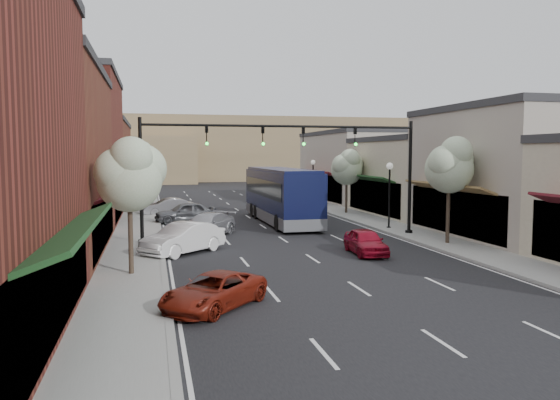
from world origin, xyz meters
TOP-DOWN VIEW (x-y plane):
  - ground at (0.00, 0.00)m, footprint 160.00×160.00m
  - sidewalk_left at (-8.40, 18.50)m, footprint 2.80×73.00m
  - sidewalk_right at (8.40, 18.50)m, footprint 2.80×73.00m
  - curb_left at (-7.00, 18.50)m, footprint 0.25×73.00m
  - curb_right at (7.00, 18.50)m, footprint 0.25×73.00m
  - bldg_left_midnear at (-14.23, 6.00)m, footprint 10.14×14.10m
  - bldg_left_midfar at (-14.24, 20.00)m, footprint 10.14×14.10m
  - bldg_left_far at (-14.22, 36.00)m, footprint 10.14×18.10m
  - bldg_right_midnear at (13.72, 6.00)m, footprint 9.14×12.10m
  - bldg_right_midfar at (13.70, 18.00)m, footprint 9.14×12.10m
  - bldg_right_far at (13.71, 32.00)m, footprint 9.14×16.10m
  - hill_far at (0.00, 90.00)m, footprint 120.00×30.00m
  - hill_near at (-25.00, 78.00)m, footprint 50.00×20.00m
  - signal_mast_right at (5.62, 8.00)m, footprint 8.22×0.46m
  - signal_mast_left at (-5.62, 8.00)m, footprint 8.22×0.46m
  - tree_right_near at (8.35, 3.94)m, footprint 2.85×2.65m
  - tree_right_far at (8.35, 19.94)m, footprint 2.85×2.65m
  - tree_left_near at (-8.25, -0.06)m, footprint 2.85×2.65m
  - tree_left_far at (-8.25, 25.94)m, footprint 2.85×2.65m
  - lamp_post_near at (7.80, 10.50)m, footprint 0.44×0.44m
  - lamp_post_far at (7.80, 28.00)m, footprint 0.44×0.44m
  - coach_bus at (1.72, 15.88)m, footprint 2.97×12.96m
  - red_hatchback at (2.92, 2.54)m, footprint 1.77×3.84m
  - parked_car_a at (-5.53, -5.35)m, footprint 4.15×4.29m
  - parked_car_b at (-5.95, 4.77)m, footprint 4.56×4.41m
  - parked_car_c at (-4.22, 10.39)m, footprint 4.45×4.99m
  - parked_car_d at (-5.08, 17.36)m, footprint 4.66×2.40m
  - parked_car_e at (-6.20, 22.97)m, footprint 4.36×2.15m

SIDE VIEW (x-z plane):
  - ground at x=0.00m, z-range 0.00..0.00m
  - curb_left at x=-7.00m, z-range -0.01..0.16m
  - curb_right at x=7.00m, z-range -0.01..0.16m
  - sidewalk_left at x=-8.40m, z-range 0.00..0.15m
  - sidewalk_right at x=8.40m, z-range 0.00..0.15m
  - parked_car_a at x=-5.53m, z-range 0.00..1.14m
  - red_hatchback at x=2.92m, z-range 0.00..1.27m
  - parked_car_e at x=-6.20m, z-range 0.00..1.38m
  - parked_car_c at x=-4.22m, z-range 0.00..1.39m
  - parked_car_d at x=-5.08m, z-range 0.00..1.52m
  - parked_car_b at x=-5.95m, z-range 0.00..1.55m
  - coach_bus at x=1.72m, z-range 0.07..4.03m
  - lamp_post_near at x=7.80m, z-range 0.79..5.23m
  - lamp_post_far at x=7.80m, z-range 0.79..5.23m
  - bldg_right_midfar at x=13.70m, z-range -0.03..6.37m
  - bldg_right_far at x=13.71m, z-range -0.04..7.36m
  - bldg_right_midnear at x=13.72m, z-range -0.04..7.86m
  - tree_right_far at x=8.35m, z-range 1.28..6.70m
  - hill_near at x=-25.00m, z-range 0.00..8.00m
  - bldg_left_far at x=-14.22m, z-range -0.04..8.36m
  - tree_left_near at x=-8.25m, z-range 1.38..7.07m
  - tree_right_near at x=8.35m, z-range 1.47..7.43m
  - tree_left_far at x=-8.25m, z-range 1.54..7.67m
  - signal_mast_right at x=5.62m, z-range 1.12..8.12m
  - signal_mast_left at x=-5.62m, z-range 1.12..8.12m
  - bldg_left_midnear at x=-14.23m, z-range -0.04..9.36m
  - bldg_left_midfar at x=-14.24m, z-range -0.05..10.85m
  - hill_far at x=0.00m, z-range 0.00..12.00m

